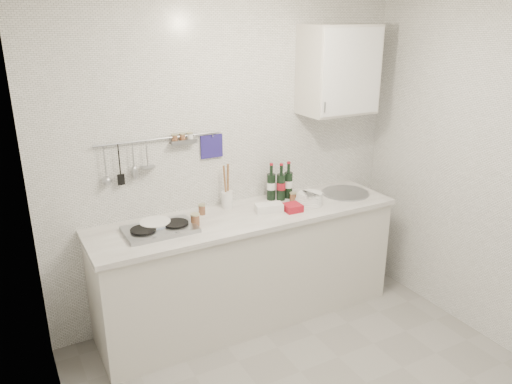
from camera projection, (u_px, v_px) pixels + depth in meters
The scene contains 16 objects.
back_wall at pixel (230, 163), 3.99m from camera, with size 3.00×0.02×2.50m, color silver.
wall_left at pixel (58, 289), 2.15m from camera, with size 0.02×2.80×2.50m, color silver.
wall_right at pixel (508, 183), 3.51m from camera, with size 0.02×2.80×2.50m, color silver.
counter at pixel (248, 269), 4.02m from camera, with size 2.44×0.64×0.96m.
wall_rail at pixel (158, 152), 3.63m from camera, with size 0.98×0.09×0.34m.
wall_cabinet at pixel (339, 70), 4.01m from camera, with size 0.60×0.38×0.70m.
plate_stack_hob at pixel (154, 225), 3.58m from camera, with size 0.25×0.24×0.05m.
plate_stack_sink at pixel (309, 198), 4.04m from camera, with size 0.25×0.24×0.09m.
wine_bottles at pixel (280, 181), 4.11m from camera, with size 0.22×0.11×0.31m.
butter_dish at pixel (269, 208), 3.88m from camera, with size 0.21×0.11×0.06m, color white.
strawberry_punnet at pixel (292, 208), 3.89m from camera, with size 0.13×0.13×0.06m, color red.
utensil_crock at pixel (227, 197), 3.95m from camera, with size 0.09×0.09×0.36m.
jar_a at pixel (202, 209), 3.82m from camera, with size 0.06×0.06×0.08m.
jar_b at pixel (285, 190), 4.24m from camera, with size 0.06×0.06×0.08m.
jar_c at pixel (293, 197), 4.09m from camera, with size 0.06×0.06×0.08m.
jar_d at pixel (195, 220), 3.61m from camera, with size 0.07×0.07×0.09m.
Camera 1 is at (-1.65, -2.07, 2.37)m, focal length 35.00 mm.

